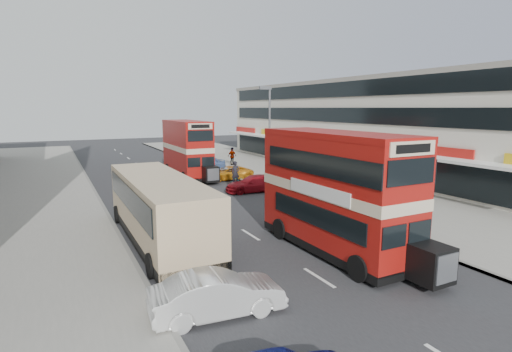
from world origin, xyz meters
TOP-DOWN VIEW (x-y plane):
  - ground at (0.00, 0.00)m, footprint 160.00×160.00m
  - road_surface at (0.00, 20.00)m, footprint 12.00×90.00m
  - pavement_right at (12.00, 20.00)m, footprint 12.00×90.00m
  - pavement_left at (-12.00, 20.00)m, footprint 12.00×90.00m
  - kerb_left at (-6.10, 20.00)m, footprint 0.20×90.00m
  - kerb_right at (6.10, 20.00)m, footprint 0.20×90.00m
  - commercial_row at (19.95, 22.00)m, footprint 9.90×46.20m
  - street_lamp at (6.52, 18.00)m, footprint 1.00×0.20m
  - bus_main at (2.36, 4.10)m, footprint 2.74×9.57m
  - bus_second at (2.53, 26.58)m, footprint 2.63×9.33m
  - coach at (-4.40, 9.14)m, footprint 2.92×11.20m
  - car_left_front at (-4.53, 1.11)m, footprint 4.36×1.84m
  - car_right_a at (5.01, 17.63)m, footprint 4.61×2.23m
  - car_right_b at (5.37, 23.47)m, footprint 4.58×2.34m
  - car_right_c at (5.30, 29.58)m, footprint 4.46×2.14m
  - pedestrian_near at (7.88, 12.87)m, footprint 0.73×0.69m
  - pedestrian_far at (9.21, 31.42)m, footprint 1.23×0.78m
  - cyclist at (4.26, 19.39)m, footprint 0.71×1.82m

SIDE VIEW (x-z plane):
  - ground at x=0.00m, z-range 0.00..0.00m
  - road_surface at x=0.00m, z-range 0.00..0.01m
  - pavement_right at x=12.00m, z-range 0.00..0.15m
  - pavement_left at x=-12.00m, z-range 0.00..0.15m
  - kerb_left at x=-6.10m, z-range -0.01..0.15m
  - kerb_right at x=6.10m, z-range -0.01..0.15m
  - car_right_b at x=5.37m, z-range 0.00..1.24m
  - car_right_a at x=5.01m, z-range 0.00..1.30m
  - car_left_front at x=-4.53m, z-range 0.00..1.40m
  - car_right_c at x=5.30m, z-range 0.00..1.47m
  - cyclist at x=4.26m, z-range -0.35..1.90m
  - pedestrian_near at x=7.88m, z-range 0.15..1.79m
  - pedestrian_far at x=9.21m, z-range 0.15..2.11m
  - coach at x=-4.40m, z-range 0.27..3.23m
  - bus_second at x=2.53m, z-range 0.14..5.27m
  - bus_main at x=2.36m, z-range 0.14..5.40m
  - commercial_row at x=19.95m, z-range 0.05..9.35m
  - street_lamp at x=6.52m, z-range 0.72..8.85m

